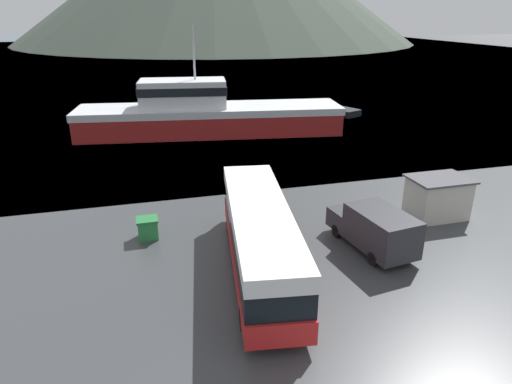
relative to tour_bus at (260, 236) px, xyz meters
The scene contains 7 objects.
water_surface 129.87m from the tour_bus, 89.65° to the left, with size 240.00×240.00×0.00m, color #475B6B.
tour_bus is the anchor object (origin of this frame).
delivery_van 6.26m from the tour_bus, ahead, with size 2.86×5.49×2.25m.
fishing_boat 26.53m from the tour_bus, 85.98° to the left, with size 26.32×9.30×10.25m.
storage_bin 6.99m from the tour_bus, 135.46° to the left, with size 1.13×1.03×1.15m.
dock_kiosk 12.22m from the tour_bus, 15.11° to the left, with size 3.46×2.49×2.43m.
small_boat 37.09m from the tour_bus, 60.58° to the left, with size 4.91×7.19×0.75m.
Camera 1 is at (-5.87, -8.37, 11.44)m, focal length 32.00 mm.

